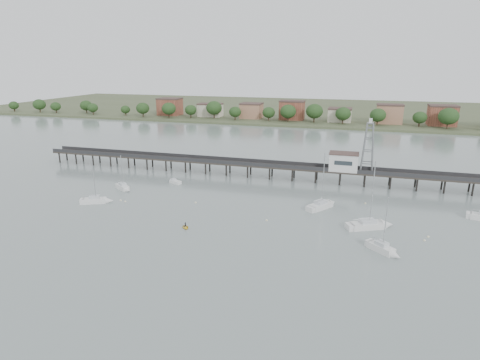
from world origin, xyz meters
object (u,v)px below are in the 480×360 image
(lattice_tower, at_px, (368,148))
(yellow_dinghy, at_px, (186,228))
(sailboat_d, at_px, (375,225))
(sailboat_a, at_px, (99,200))
(pier, at_px, (260,165))
(white_tender, at_px, (175,182))
(sailboat_b, at_px, (124,188))
(sailboat_c, at_px, (324,205))
(sailboat_f, at_px, (385,250))

(lattice_tower, height_order, yellow_dinghy, lattice_tower)
(sailboat_d, bearing_deg, sailboat_a, 156.10)
(pier, bearing_deg, sailboat_d, -43.81)
(pier, bearing_deg, yellow_dinghy, -97.90)
(pier, xyz_separation_m, lattice_tower, (31.50, 0.00, 7.31))
(pier, height_order, sailboat_a, sailboat_a)
(pier, distance_m, white_tender, 26.58)
(pier, relative_size, sailboat_a, 12.23)
(sailboat_d, height_order, white_tender, sailboat_d)
(sailboat_b, height_order, sailboat_d, sailboat_d)
(sailboat_d, xyz_separation_m, yellow_dinghy, (-39.34, -11.70, -0.63))
(pier, height_order, sailboat_b, sailboat_b)
(sailboat_c, distance_m, white_tender, 45.01)
(yellow_dinghy, bearing_deg, pier, 43.69)
(white_tender, bearing_deg, sailboat_c, 14.10)
(pier, relative_size, sailboat_b, 14.41)
(sailboat_f, xyz_separation_m, white_tender, (-57.39, 30.46, -0.19))
(sailboat_a, distance_m, white_tender, 23.98)
(sailboat_c, distance_m, yellow_dinghy, 35.28)
(sailboat_b, height_order, sailboat_a, sailboat_a)
(sailboat_d, distance_m, white_tender, 58.71)
(sailboat_b, distance_m, sailboat_a, 11.08)
(sailboat_b, height_order, white_tender, sailboat_b)
(white_tender, bearing_deg, sailboat_a, -93.25)
(sailboat_d, height_order, yellow_dinghy, sailboat_d)
(pier, bearing_deg, lattice_tower, 0.00)
(lattice_tower, bearing_deg, sailboat_b, -159.84)
(lattice_tower, bearing_deg, sailboat_c, -114.04)
(sailboat_c, bearing_deg, sailboat_a, 137.84)
(sailboat_c, bearing_deg, lattice_tower, 10.61)
(sailboat_d, bearing_deg, sailboat_b, 146.63)
(sailboat_a, distance_m, yellow_dinghy, 29.03)
(pier, bearing_deg, sailboat_c, -45.23)
(sailboat_a, bearing_deg, pier, 22.01)
(pier, distance_m, sailboat_f, 56.35)
(sailboat_c, distance_m, sailboat_a, 56.97)
(lattice_tower, bearing_deg, yellow_dinghy, -130.72)
(sailboat_c, relative_size, sailboat_a, 1.20)
(lattice_tower, bearing_deg, white_tender, -165.77)
(yellow_dinghy, bearing_deg, lattice_tower, 10.87)
(sailboat_c, height_order, sailboat_f, sailboat_c)
(yellow_dinghy, bearing_deg, sailboat_c, -0.38)
(sailboat_c, relative_size, white_tender, 3.54)
(sailboat_f, xyz_separation_m, yellow_dinghy, (-40.92, 0.52, -0.65))
(white_tender, distance_m, yellow_dinghy, 34.17)
(sailboat_a, bearing_deg, sailboat_b, 64.27)
(sailboat_f, bearing_deg, lattice_tower, 135.76)
(pier, height_order, lattice_tower, lattice_tower)
(sailboat_b, xyz_separation_m, yellow_dinghy, (27.34, -19.80, -0.66))
(sailboat_b, bearing_deg, sailboat_c, 33.01)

